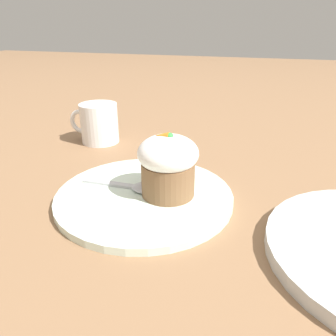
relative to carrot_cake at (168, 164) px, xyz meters
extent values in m
plane|color=#846042|center=(0.03, 0.01, -0.06)|extent=(4.00, 4.00, 0.00)
cylinder|color=silver|center=(0.03, 0.01, -0.05)|extent=(0.25, 0.25, 0.01)
cylinder|color=brown|center=(0.00, 0.00, -0.02)|extent=(0.07, 0.07, 0.05)
ellipsoid|color=white|center=(0.00, 0.00, 0.02)|extent=(0.08, 0.08, 0.05)
cone|color=orange|center=(0.01, 0.00, 0.04)|extent=(0.02, 0.01, 0.01)
sphere|color=green|center=(0.00, 0.00, 0.04)|extent=(0.01, 0.01, 0.01)
cube|color=#B7B7BC|center=(0.09, 0.00, -0.04)|extent=(0.08, 0.01, 0.00)
ellipsoid|color=#B7B7BC|center=(0.04, 0.00, -0.04)|extent=(0.04, 0.04, 0.01)
cylinder|color=white|center=(0.21, -0.19, -0.02)|extent=(0.08, 0.08, 0.08)
torus|color=white|center=(0.25, -0.19, -0.02)|extent=(0.05, 0.01, 0.05)
camera|label=1|loc=(-0.12, 0.38, 0.18)|focal=35.00mm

